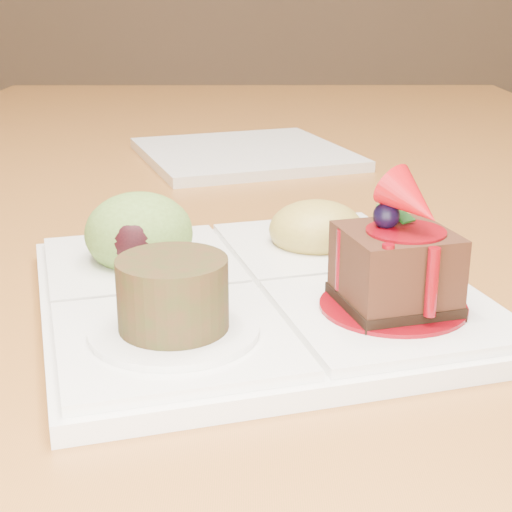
{
  "coord_description": "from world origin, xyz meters",
  "views": [
    {
      "loc": [
        -0.0,
        -0.76,
        0.95
      ],
      "look_at": [
        0.0,
        -0.28,
        0.79
      ],
      "focal_mm": 55.0,
      "sensor_mm": 36.0,
      "label": 1
    }
  ],
  "objects": [
    {
      "name": "sampler_plate",
      "position": [
        -0.0,
        -0.28,
        0.77
      ],
      "size": [
        0.34,
        0.34,
        0.1
      ],
      "rotation": [
        0.0,
        0.0,
        0.28
      ],
      "color": "white",
      "rests_on": "dining_table"
    },
    {
      "name": "dining_table",
      "position": [
        0.0,
        0.0,
        0.68
      ],
      "size": [
        1.0,
        1.8,
        0.75
      ],
      "color": "#985527",
      "rests_on": "ground"
    },
    {
      "name": "second_plate",
      "position": [
        -0.01,
        0.18,
        0.76
      ],
      "size": [
        0.3,
        0.3,
        0.01
      ],
      "primitive_type": "cube",
      "rotation": [
        0.0,
        0.0,
        0.33
      ],
      "color": "white",
      "rests_on": "dining_table"
    }
  ]
}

